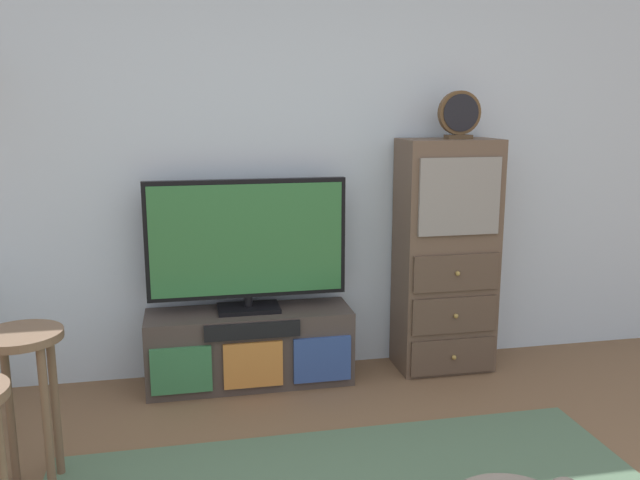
{
  "coord_description": "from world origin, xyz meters",
  "views": [
    {
      "loc": [
        -0.64,
        -1.5,
        1.63
      ],
      "look_at": [
        0.04,
        1.8,
        0.93
      ],
      "focal_mm": 37.11,
      "sensor_mm": 36.0,
      "label": 1
    }
  ],
  "objects_px": {
    "media_console": "(250,347)",
    "desk_clock": "(459,115)",
    "side_cabinet": "(446,257)",
    "bar_stool_far": "(24,374)",
    "television": "(247,242)"
  },
  "relations": [
    {
      "from": "media_console",
      "to": "desk_clock",
      "type": "distance_m",
      "value": 1.84
    },
    {
      "from": "side_cabinet",
      "to": "desk_clock",
      "type": "xyz_separation_m",
      "value": [
        0.04,
        -0.02,
        0.85
      ]
    },
    {
      "from": "media_console",
      "to": "side_cabinet",
      "type": "relative_size",
      "value": 0.84
    },
    {
      "from": "desk_clock",
      "to": "bar_stool_far",
      "type": "xyz_separation_m",
      "value": [
        -2.28,
        -0.92,
        -1.04
      ]
    },
    {
      "from": "bar_stool_far",
      "to": "desk_clock",
      "type": "bearing_deg",
      "value": 21.99
    },
    {
      "from": "bar_stool_far",
      "to": "television",
      "type": "bearing_deg",
      "value": 42.81
    },
    {
      "from": "side_cabinet",
      "to": "bar_stool_far",
      "type": "xyz_separation_m",
      "value": [
        -2.24,
        -0.94,
        -0.18
      ]
    },
    {
      "from": "media_console",
      "to": "television",
      "type": "bearing_deg",
      "value": 90.0
    },
    {
      "from": "side_cabinet",
      "to": "bar_stool_far",
      "type": "bearing_deg",
      "value": -157.29
    },
    {
      "from": "television",
      "to": "bar_stool_far",
      "type": "relative_size",
      "value": 1.61
    },
    {
      "from": "desk_clock",
      "to": "bar_stool_far",
      "type": "relative_size",
      "value": 0.39
    },
    {
      "from": "side_cabinet",
      "to": "desk_clock",
      "type": "bearing_deg",
      "value": -18.67
    },
    {
      "from": "media_console",
      "to": "bar_stool_far",
      "type": "xyz_separation_m",
      "value": [
        -1.03,
        -0.93,
        0.31
      ]
    },
    {
      "from": "side_cabinet",
      "to": "desk_clock",
      "type": "relative_size",
      "value": 5.11
    },
    {
      "from": "media_console",
      "to": "side_cabinet",
      "type": "height_order",
      "value": "side_cabinet"
    }
  ]
}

